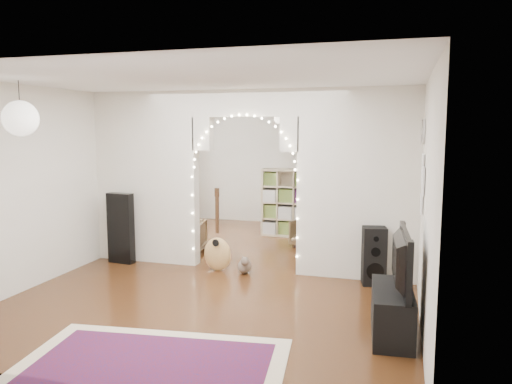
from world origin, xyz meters
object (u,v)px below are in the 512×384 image
(floor_speaker, at_px, (374,256))
(bookcase, at_px, (295,203))
(dining_table, at_px, (327,196))
(dining_chair_left, at_px, (187,236))
(dining_chair_right, at_px, (308,234))
(media_console, at_px, (392,312))
(acoustic_guitar, at_px, (217,241))

(floor_speaker, distance_m, bookcase, 3.18)
(dining_table, relative_size, dining_chair_left, 2.20)
(dining_chair_left, xyz_separation_m, dining_chair_right, (1.94, 0.95, -0.03))
(dining_table, bearing_deg, floor_speaker, -62.42)
(floor_speaker, xyz_separation_m, dining_table, (-1.21, 3.75, 0.28))
(media_console, xyz_separation_m, dining_table, (-1.49, 5.43, 0.43))
(dining_chair_left, bearing_deg, dining_chair_right, 16.92)
(floor_speaker, distance_m, dining_chair_right, 2.29)
(floor_speaker, bearing_deg, dining_chair_right, 111.63)
(floor_speaker, bearing_deg, bookcase, 110.02)
(media_console, bearing_deg, dining_chair_left, 138.67)
(acoustic_guitar, xyz_separation_m, dining_chair_left, (-0.92, 0.94, -0.19))
(media_console, bearing_deg, dining_chair_right, 109.01)
(dining_chair_right, bearing_deg, floor_speaker, -39.29)
(media_console, relative_size, dining_table, 0.76)
(dining_chair_left, relative_size, dining_chair_right, 1.12)
(bookcase, xyz_separation_m, dining_table, (0.47, 1.06, 0.01))
(dining_table, height_order, dining_chair_right, dining_table)
(floor_speaker, relative_size, bookcase, 0.60)
(acoustic_guitar, distance_m, media_console, 3.08)
(floor_speaker, height_order, dining_chair_left, floor_speaker)
(floor_speaker, distance_m, dining_chair_left, 3.35)
(bookcase, bearing_deg, dining_chair_right, -61.92)
(acoustic_guitar, bearing_deg, media_console, -20.81)
(floor_speaker, height_order, dining_table, floor_speaker)
(bookcase, height_order, dining_table, bookcase)
(dining_table, bearing_deg, dining_chair_right, -82.03)
(bookcase, relative_size, dining_chair_left, 2.23)
(media_console, distance_m, bookcase, 4.81)
(media_console, bearing_deg, bookcase, 109.86)
(floor_speaker, distance_m, media_console, 1.71)
(media_console, relative_size, dining_chair_left, 1.67)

